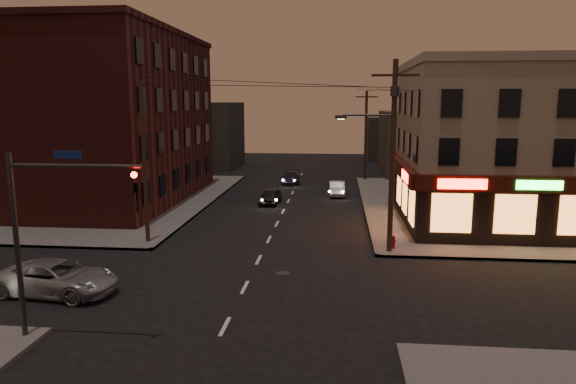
# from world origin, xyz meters

# --- Properties ---
(ground) EXTENTS (120.00, 120.00, 0.00)m
(ground) POSITION_xyz_m (0.00, 0.00, 0.00)
(ground) COLOR black
(ground) RESTS_ON ground
(sidewalk_ne) EXTENTS (24.00, 28.00, 0.15)m
(sidewalk_ne) POSITION_xyz_m (18.00, 19.00, 0.07)
(sidewalk_ne) COLOR #514F4C
(sidewalk_ne) RESTS_ON ground
(sidewalk_nw) EXTENTS (24.00, 28.00, 0.15)m
(sidewalk_nw) POSITION_xyz_m (-18.00, 19.00, 0.07)
(sidewalk_nw) COLOR #514F4C
(sidewalk_nw) RESTS_ON ground
(pizza_building) EXTENTS (15.85, 12.85, 10.50)m
(pizza_building) POSITION_xyz_m (15.93, 13.43, 5.35)
(pizza_building) COLOR tan
(pizza_building) RESTS_ON sidewalk_ne
(brick_apartment) EXTENTS (12.00, 20.00, 13.00)m
(brick_apartment) POSITION_xyz_m (-14.50, 19.00, 6.65)
(brick_apartment) COLOR #4B1B18
(brick_apartment) RESTS_ON sidewalk_nw
(bg_building_ne_a) EXTENTS (10.00, 12.00, 7.00)m
(bg_building_ne_a) POSITION_xyz_m (14.00, 38.00, 3.50)
(bg_building_ne_a) COLOR #3F3D3A
(bg_building_ne_a) RESTS_ON ground
(bg_building_nw) EXTENTS (9.00, 10.00, 8.00)m
(bg_building_nw) POSITION_xyz_m (-13.00, 42.00, 4.00)
(bg_building_nw) COLOR #3F3D3A
(bg_building_nw) RESTS_ON ground
(bg_building_ne_b) EXTENTS (8.00, 8.00, 6.00)m
(bg_building_ne_b) POSITION_xyz_m (12.00, 52.00, 3.00)
(bg_building_ne_b) COLOR #3F3D3A
(bg_building_ne_b) RESTS_ON ground
(utility_pole_main) EXTENTS (4.20, 0.44, 10.00)m
(utility_pole_main) POSITION_xyz_m (6.68, 5.80, 5.76)
(utility_pole_main) COLOR #382619
(utility_pole_main) RESTS_ON sidewalk_ne
(utility_pole_far) EXTENTS (0.26, 0.26, 9.00)m
(utility_pole_far) POSITION_xyz_m (6.80, 32.00, 4.65)
(utility_pole_far) COLOR #382619
(utility_pole_far) RESTS_ON sidewalk_ne
(utility_pole_west) EXTENTS (0.24, 0.24, 9.00)m
(utility_pole_west) POSITION_xyz_m (-6.80, 6.50, 4.65)
(utility_pole_west) COLOR #382619
(utility_pole_west) RESTS_ON sidewalk_nw
(traffic_signal) EXTENTS (4.49, 0.32, 6.47)m
(traffic_signal) POSITION_xyz_m (-5.57, -5.60, 4.16)
(traffic_signal) COLOR #333538
(traffic_signal) RESTS_ON ground
(suv_cross) EXTENTS (5.34, 2.93, 1.42)m
(suv_cross) POSITION_xyz_m (-7.74, -1.52, 0.71)
(suv_cross) COLOR gray
(suv_cross) RESTS_ON ground
(sedan_near) EXTENTS (1.66, 3.64, 1.21)m
(sedan_near) POSITION_xyz_m (-1.31, 18.76, 0.61)
(sedan_near) COLOR black
(sedan_near) RESTS_ON ground
(sedan_mid) EXTENTS (1.44, 3.76, 1.22)m
(sedan_mid) POSITION_xyz_m (3.96, 23.07, 0.61)
(sedan_mid) COLOR gray
(sedan_mid) RESTS_ON ground
(sedan_far) EXTENTS (1.77, 4.17, 1.20)m
(sedan_far) POSITION_xyz_m (-0.62, 29.22, 0.60)
(sedan_far) COLOR black
(sedan_far) RESTS_ON ground
(fire_hydrant) EXTENTS (0.32, 0.32, 0.70)m
(fire_hydrant) POSITION_xyz_m (7.06, 6.33, 0.53)
(fire_hydrant) COLOR maroon
(fire_hydrant) RESTS_ON sidewalk_ne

